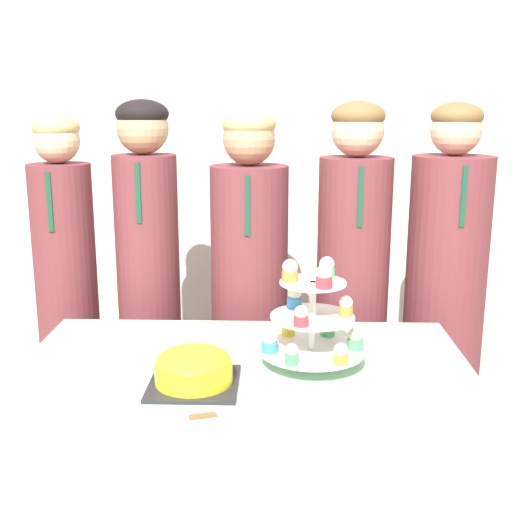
{
  "coord_description": "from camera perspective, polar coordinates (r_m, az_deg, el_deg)",
  "views": [
    {
      "loc": [
        0.09,
        -1.37,
        1.52
      ],
      "look_at": [
        0.03,
        0.43,
        1.09
      ],
      "focal_mm": 45.0,
      "sensor_mm": 36.0,
      "label": 1
    }
  ],
  "objects": [
    {
      "name": "student_4",
      "position": [
        2.64,
        16.32,
        -4.75
      ],
      "size": [
        0.31,
        0.31,
        1.53
      ],
      "color": "brown",
      "rests_on": "ground_plane"
    },
    {
      "name": "student_0",
      "position": [
        2.69,
        -16.34,
        -4.42
      ],
      "size": [
        0.24,
        0.25,
        1.49
      ],
      "color": "brown",
      "rests_on": "ground_plane"
    },
    {
      "name": "cupcake_stand",
      "position": [
        1.87,
        5.04,
        -5.57
      ],
      "size": [
        0.31,
        0.31,
        0.32
      ],
      "color": "silver",
      "rests_on": "table"
    },
    {
      "name": "wall_back",
      "position": [
        3.24,
        0.23,
        10.29
      ],
      "size": [
        9.0,
        0.06,
        2.7
      ],
      "color": "silver",
      "rests_on": "ground_plane"
    },
    {
      "name": "student_2",
      "position": [
        2.56,
        -0.59,
        -4.89
      ],
      "size": [
        0.3,
        0.31,
        1.5
      ],
      "color": "brown",
      "rests_on": "ground_plane"
    },
    {
      "name": "table",
      "position": [
        2.1,
        -0.99,
        -19.38
      ],
      "size": [
        1.33,
        0.79,
        0.77
      ],
      "color": "#A8DBB2",
      "rests_on": "ground_plane"
    },
    {
      "name": "student_3",
      "position": [
        2.57,
        8.48,
        -4.41
      ],
      "size": [
        0.28,
        0.28,
        1.53
      ],
      "color": "brown",
      "rests_on": "ground_plane"
    },
    {
      "name": "cake_knife",
      "position": [
        1.64,
        -3.31,
        -13.89
      ],
      "size": [
        0.22,
        0.08,
        0.01
      ],
      "rotation": [
        0.0,
        0.0,
        0.29
      ],
      "color": "silver",
      "rests_on": "table"
    },
    {
      "name": "student_1",
      "position": [
        2.59,
        -9.45,
        -3.76
      ],
      "size": [
        0.25,
        0.25,
        1.54
      ],
      "color": "brown",
      "rests_on": "ground_plane"
    },
    {
      "name": "round_cake",
      "position": [
        1.78,
        -5.56,
        -9.88
      ],
      "size": [
        0.24,
        0.24,
        0.1
      ],
      "color": "#232328",
      "rests_on": "table"
    }
  ]
}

